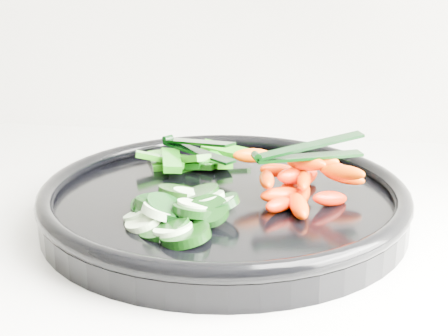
# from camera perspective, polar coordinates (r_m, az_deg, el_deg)

# --- Properties ---
(veggie_tray) EXTENTS (0.40, 0.40, 0.04)m
(veggie_tray) POSITION_cam_1_polar(r_m,az_deg,el_deg) (0.64, 0.00, -2.94)
(veggie_tray) COLOR black
(veggie_tray) RESTS_ON counter
(cucumber_pile) EXTENTS (0.12, 0.14, 0.04)m
(cucumber_pile) POSITION_cam_1_polar(r_m,az_deg,el_deg) (0.58, -4.55, -3.89)
(cucumber_pile) COLOR black
(cucumber_pile) RESTS_ON veggie_tray
(carrot_pile) EXTENTS (0.14, 0.13, 0.05)m
(carrot_pile) POSITION_cam_1_polar(r_m,az_deg,el_deg) (0.63, 7.02, -1.16)
(carrot_pile) COLOR #E04C00
(carrot_pile) RESTS_ON veggie_tray
(pepper_pile) EXTENTS (0.13, 0.10, 0.04)m
(pepper_pile) POSITION_cam_1_polar(r_m,az_deg,el_deg) (0.72, -3.32, 0.64)
(pepper_pile) COLOR #116B0A
(pepper_pile) RESTS_ON veggie_tray
(tong_carrot) EXTENTS (0.11, 0.06, 0.02)m
(tong_carrot) POSITION_cam_1_polar(r_m,az_deg,el_deg) (0.62, 7.52, 1.51)
(tong_carrot) COLOR black
(tong_carrot) RESTS_ON carrot_pile
(tong_pepper) EXTENTS (0.10, 0.08, 0.02)m
(tong_pepper) POSITION_cam_1_polar(r_m,az_deg,el_deg) (0.72, -2.61, 1.98)
(tong_pepper) COLOR black
(tong_pepper) RESTS_ON pepper_pile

